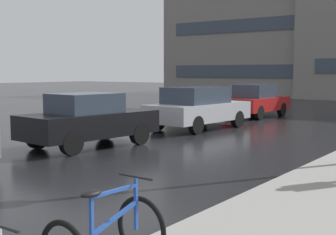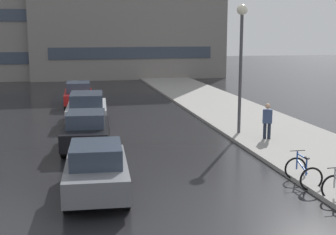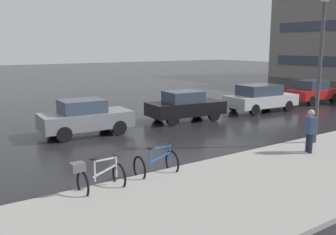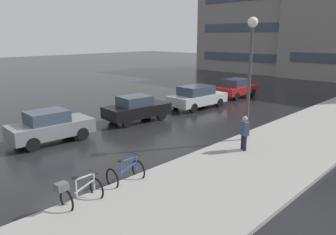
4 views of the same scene
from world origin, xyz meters
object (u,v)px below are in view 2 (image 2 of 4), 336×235
Objects in this scene: car_grey at (96,169)px; pedestrian at (267,120)px; car_black at (86,130)px; streetlamp at (241,45)px; bicycle_second at (303,172)px; car_silver at (87,108)px; car_red at (79,94)px.

car_grey is 2.40× the size of pedestrian.
streetlamp reaches higher than car_black.
car_black reaches higher than bicycle_second.
car_silver is (0.20, 10.85, 0.03)m from car_grey.
streetlamp is at bearing 117.30° from pedestrian.
car_silver is at bearing 87.33° from car_black.
streetlamp is (6.56, -4.35, 3.26)m from car_silver.
car_silver is 9.29m from pedestrian.
car_black is at bearing 90.52° from car_grey.
car_red is at bearing 110.61° from bicycle_second.
car_grey is at bearing -91.06° from car_silver.
streetlamp reaches higher than car_silver.
car_silver reaches higher than bicycle_second.
car_black is at bearing 136.90° from bicycle_second.
streetlamp reaches higher than bicycle_second.
pedestrian is (1.25, 5.51, 0.53)m from bicycle_second.
bicycle_second is at bearing -61.82° from car_silver.
car_silver is at bearing 118.18° from bicycle_second.
car_black is 2.48× the size of pedestrian.
car_black is 7.55m from pedestrian.
streetlamp is (6.82, 1.03, 3.30)m from car_black.
streetlamp is at bearing -33.56° from car_silver.
car_silver is 1.13× the size of car_red.
car_black and car_red have the same top height.
car_silver is at bearing 146.44° from streetlamp.
car_black is (-6.29, 5.89, 0.36)m from bicycle_second.
bicycle_second is at bearing -69.39° from car_red.
pedestrian is (7.49, 5.09, 0.15)m from car_grey.
streetlamp is (0.53, 6.92, 3.66)m from bicycle_second.
bicycle_second is 0.31× the size of car_red.
streetlamp is at bearing 85.65° from bicycle_second.
car_red is 13.60m from pedestrian.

